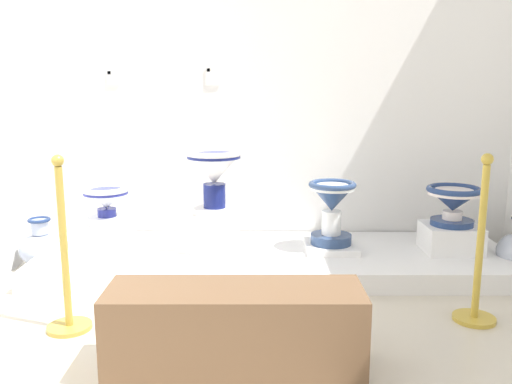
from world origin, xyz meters
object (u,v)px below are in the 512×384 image
Objects in this scene: info_placard_second at (212,76)px; plinth_block_squat_floral at (107,235)px; antique_toilet_pale_glazed at (452,200)px; museum_bench at (234,330)px; antique_toilet_tall_cobalt at (213,171)px; antique_toilet_squat_floral at (105,200)px; stanchion_post_near_left at (65,277)px; plinth_block_pale_glazed at (450,238)px; antique_toilet_rightmost at (331,204)px; plinth_block_rightmost at (330,247)px; info_placard_first at (112,77)px; stanchion_post_near_right at (477,270)px; decorative_vase_spare at (40,248)px; plinth_block_tall_cobalt at (214,231)px.

plinth_block_squat_floral is at bearing -150.62° from info_placard_second.
museum_bench is at bearing -136.59° from antique_toilet_pale_glazed.
antique_toilet_squat_floral is at bearing 174.85° from antique_toilet_tall_cobalt.
info_placard_second reaches higher than stanchion_post_near_left.
info_placard_second reaches higher than plinth_block_pale_glazed.
antique_toilet_rightmost is at bearing 66.16° from museum_bench.
plinth_block_rightmost is 1.85m from stanchion_post_near_left.
info_placard_second is 0.15× the size of stanchion_post_near_left.
info_placard_first is 2.46m from museum_bench.
stanchion_post_near_right is (1.51, -0.90, -0.41)m from antique_toilet_tall_cobalt.
antique_toilet_tall_cobalt is at bearing 179.70° from antique_toilet_rightmost.
decorative_vase_spare is (-1.24, -0.02, -0.55)m from antique_toilet_tall_cobalt.
antique_toilet_tall_cobalt is 1.00m from plinth_block_rightmost.
stanchion_post_near_right is at bearing -100.75° from antique_toilet_pale_glazed.
info_placard_second reaches higher than stanchion_post_near_right.
plinth_block_pale_glazed is at bearing -2.50° from antique_toilet_squat_floral.
plinth_block_squat_floral is 2.57× the size of info_placard_second.
plinth_block_tall_cobalt is at bearing 1.12° from decorative_vase_spare.
plinth_block_tall_cobalt is 1.68m from plinth_block_pale_glazed.
antique_toilet_rightmost is (0.00, 0.00, 0.31)m from plinth_block_rightmost.
info_placard_second is at bearing 162.82° from plinth_block_pale_glazed.
decorative_vase_spare is at bearing -178.88° from plinth_block_tall_cobalt.
plinth_block_rightmost is 1.00× the size of plinth_block_pale_glazed.
plinth_block_rightmost is at bearing 0.55° from decorative_vase_spare.
antique_toilet_squat_floral is at bearing 177.34° from antique_toilet_rightmost.
stanchion_post_near_left is at bearing 154.73° from museum_bench.
stanchion_post_near_left is (-1.54, -1.00, -0.18)m from antique_toilet_rightmost.
plinth_block_squat_floral is 0.26m from antique_toilet_squat_floral.
info_placard_first is 1.84m from stanchion_post_near_left.
info_placard_first is at bearing 148.40° from plinth_block_tall_cobalt.
info_placard_second is at bearing 138.11° from stanchion_post_near_right.
plinth_block_tall_cobalt reaches higher than museum_bench.
museum_bench is at bearing -25.27° from stanchion_post_near_left.
plinth_block_squat_floral is 0.84× the size of antique_toilet_tall_cobalt.
stanchion_post_near_left is (-0.68, -1.50, -1.08)m from info_placard_second.
plinth_block_squat_floral is at bearing 94.00° from stanchion_post_near_left.
plinth_block_tall_cobalt reaches higher than decorative_vase_spare.
antique_toilet_tall_cobalt is 0.39× the size of museum_bench.
plinth_block_rightmost is 1.57m from info_placard_second.
antique_toilet_pale_glazed is (2.47, -0.11, 0.28)m from plinth_block_squat_floral.
antique_toilet_rightmost reaches higher than plinth_block_pale_glazed.
antique_toilet_tall_cobalt is 4.05× the size of info_placard_first.
info_placard_second is 1.96m from stanchion_post_near_left.
decorative_vase_spare is at bearing 179.75° from plinth_block_pale_glazed.
antique_toilet_rightmost is at bearing -0.30° from plinth_block_tall_cobalt.
antique_toilet_rightmost is 0.39× the size of museum_bench.
antique_toilet_squat_floral is at bearing 177.50° from antique_toilet_pale_glazed.
stanchion_post_near_left is at bearing -125.33° from plinth_block_tall_cobalt.
antique_toilet_squat_floral is 0.35× the size of stanchion_post_near_left.
info_placard_second is (-0.04, 0.49, 1.10)m from plinth_block_tall_cobalt.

